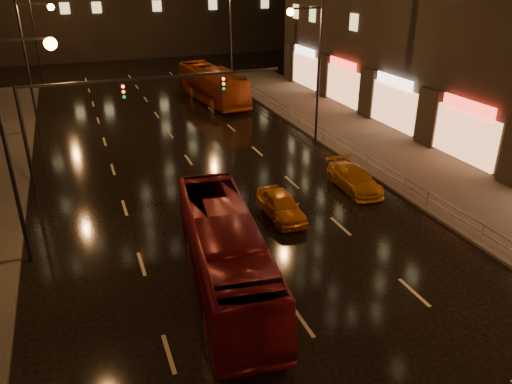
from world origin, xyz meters
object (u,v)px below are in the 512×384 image
(taxi_near, at_px, (281,205))
(taxi_far, at_px, (354,179))
(bus_curb, at_px, (212,84))
(bus_red, at_px, (225,252))

(taxi_near, relative_size, taxi_far, 0.89)
(taxi_far, bearing_deg, taxi_near, -159.70)
(taxi_near, xyz_separation_m, taxi_far, (5.45, 1.82, -0.03))
(bus_curb, bearing_deg, taxi_near, -104.53)
(bus_red, xyz_separation_m, bus_curb, (7.95, 29.73, 0.10))
(taxi_near, distance_m, taxi_far, 5.75)
(bus_curb, height_order, taxi_near, bus_curb)
(bus_red, bearing_deg, bus_curb, 82.09)
(taxi_near, height_order, taxi_far, taxi_near)
(bus_red, distance_m, taxi_far, 11.97)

